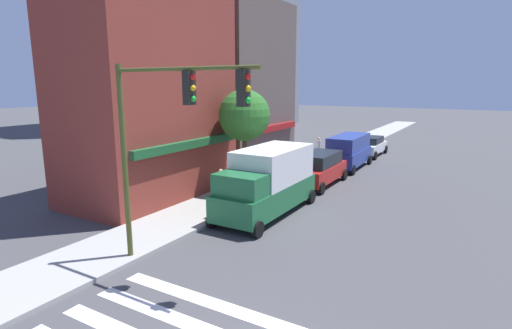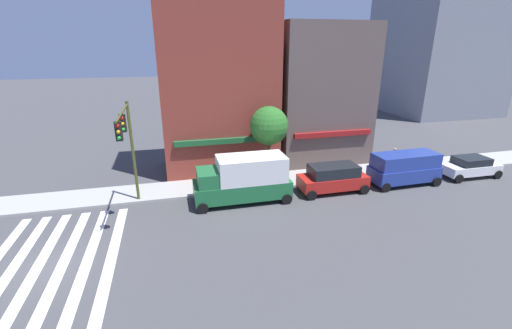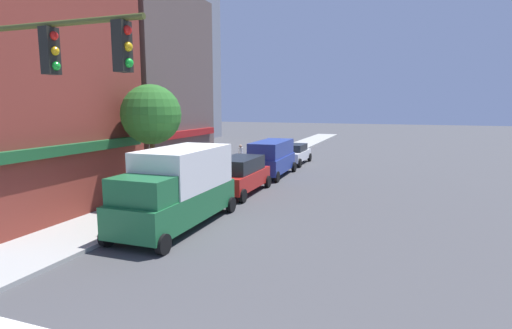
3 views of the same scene
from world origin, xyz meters
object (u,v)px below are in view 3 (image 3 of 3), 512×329
object	(u,v)px
pedestrian_orange_vest	(136,194)
sedan_white	(294,153)
van_blue	(272,157)
pedestrian_white_shirt	(241,156)
street_tree	(151,115)
box_truck_green	(178,187)
pedestrian_green_top	(122,196)
suv_red	(240,174)
traffic_signal	(20,104)

from	to	relation	value
pedestrian_orange_vest	sedan_white	bearing A→B (deg)	-100.16
van_blue	pedestrian_white_shirt	distance (m)	2.85
sedan_white	street_tree	distance (m)	16.02
box_truck_green	pedestrian_white_shirt	bearing A→B (deg)	11.37
pedestrian_orange_vest	pedestrian_green_top	world-z (taller)	same
sedan_white	pedestrian_white_shirt	xyz separation A→B (m)	(-4.90, 2.66, 0.23)
van_blue	box_truck_green	bearing A→B (deg)	178.69
pedestrian_green_top	pedestrian_white_shirt	bearing A→B (deg)	-13.51
box_truck_green	van_blue	xyz separation A→B (m)	(11.98, -0.00, -0.30)
box_truck_green	suv_red	distance (m)	6.35
pedestrian_orange_vest	pedestrian_white_shirt	bearing A→B (deg)	-90.94
street_tree	van_blue	bearing A→B (deg)	-16.43
van_blue	sedan_white	xyz separation A→B (m)	(5.90, 0.00, -0.44)
pedestrian_white_shirt	street_tree	bearing A→B (deg)	-111.73
box_truck_green	suv_red	world-z (taller)	box_truck_green
suv_red	pedestrian_white_shirt	world-z (taller)	suv_red
pedestrian_white_shirt	pedestrian_green_top	bearing A→B (deg)	-109.92
van_blue	sedan_white	world-z (taller)	van_blue
sedan_white	pedestrian_orange_vest	world-z (taller)	pedestrian_orange_vest
box_truck_green	traffic_signal	bearing A→B (deg)	-178.77
pedestrian_white_shirt	van_blue	bearing A→B (deg)	-41.58
pedestrian_white_shirt	street_tree	size ratio (longest dim) A/B	0.32
pedestrian_white_shirt	box_truck_green	bearing A→B (deg)	-99.38
sedan_white	van_blue	bearing A→B (deg)	-179.50
traffic_signal	sedan_white	world-z (taller)	traffic_signal
pedestrian_orange_vest	pedestrian_green_top	size ratio (longest dim) A/B	1.00
box_truck_green	pedestrian_white_shirt	size ratio (longest dim) A/B	3.51
box_truck_green	street_tree	distance (m)	4.60
traffic_signal	box_truck_green	size ratio (longest dim) A/B	1.06
box_truck_green	sedan_white	bearing A→B (deg)	-0.19
suv_red	pedestrian_white_shirt	bearing A→B (deg)	21.51
traffic_signal	street_tree	distance (m)	9.65
van_blue	pedestrian_orange_vest	xyz separation A→B (m)	(-11.74, 2.15, -0.21)
pedestrian_orange_vest	pedestrian_green_top	bearing A→B (deg)	60.05
sedan_white	street_tree	world-z (taller)	street_tree
sedan_white	pedestrian_white_shirt	world-z (taller)	pedestrian_white_shirt
suv_red	pedestrian_green_top	distance (m)	7.04
suv_red	street_tree	bearing A→B (deg)	143.65
pedestrian_orange_vest	pedestrian_green_top	xyz separation A→B (m)	(-0.53, 0.26, 0.00)
van_blue	traffic_signal	bearing A→B (deg)	179.20
suv_red	van_blue	xyz separation A→B (m)	(5.66, -0.00, 0.25)
traffic_signal	pedestrian_orange_vest	distance (m)	8.18
van_blue	pedestrian_orange_vest	world-z (taller)	van_blue
pedestrian_green_top	van_blue	bearing A→B (deg)	-25.68
pedestrian_green_top	pedestrian_white_shirt	distance (m)	13.27
van_blue	suv_red	bearing A→B (deg)	178.69
traffic_signal	box_truck_green	bearing A→B (deg)	1.41
street_tree	pedestrian_green_top	bearing A→B (deg)	-172.16
sedan_white	box_truck_green	bearing A→B (deg)	-179.50
suv_red	pedestrian_green_top	bearing A→B (deg)	159.66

